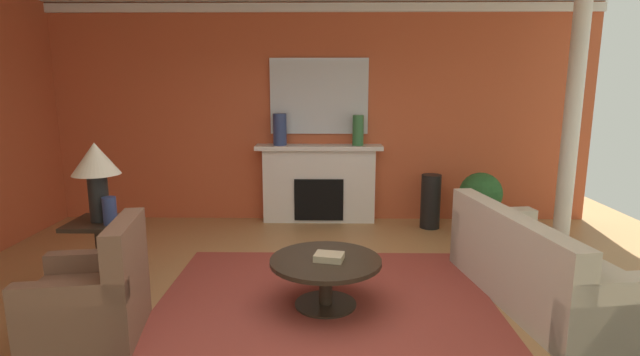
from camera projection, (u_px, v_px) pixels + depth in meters
name	position (u px, v px, depth m)	size (l,w,h in m)	color
ground_plane	(302.00, 311.00, 4.31)	(9.63, 9.63, 0.00)	tan
wall_fireplace	(313.00, 114.00, 7.03)	(8.01, 0.12, 3.09)	#C65633
crown_moulding	(312.00, 8.00, 6.67)	(8.01, 0.08, 0.12)	white
area_rug	(326.00, 305.00, 4.41)	(3.08, 2.75, 0.01)	#993D33
fireplace	(319.00, 185.00, 7.02)	(1.80, 0.35, 1.12)	white
mantel_mirror	(319.00, 96.00, 6.89)	(1.39, 0.04, 1.06)	silver
sofa	(537.00, 270.00, 4.47)	(1.20, 2.21, 0.85)	beige
armchair_near_window	(93.00, 301.00, 3.82)	(0.92, 0.92, 0.95)	brown
coffee_table	(326.00, 271.00, 4.35)	(1.00, 1.00, 0.45)	#2D2319
side_table	(104.00, 251.00, 4.69)	(0.56, 0.56, 0.70)	#2D2319
table_lamp	(96.00, 166.00, 4.53)	(0.44, 0.44, 0.75)	black
vase_mantel_right	(358.00, 130.00, 6.81)	(0.16, 0.16, 0.43)	#33703D
vase_mantel_left	(280.00, 130.00, 6.82)	(0.19, 0.19, 0.45)	navy
vase_on_side_table	(110.00, 211.00, 4.49)	(0.13, 0.13, 0.26)	navy
vase_tall_corner	(430.00, 201.00, 6.73)	(0.27, 0.27, 0.75)	black
book_red_cover	(329.00, 257.00, 4.29)	(0.25, 0.19, 0.06)	tan
potted_plant	(480.00, 198.00, 6.44)	(0.56, 0.56, 0.83)	#333333
column_white	(572.00, 121.00, 5.85)	(0.20, 0.20, 3.09)	white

